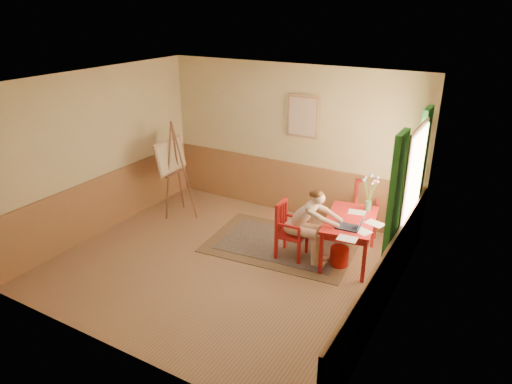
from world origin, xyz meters
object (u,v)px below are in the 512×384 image
Objects in this scene: easel at (172,160)px; chair_back at (366,207)px; chair_left at (289,230)px; laptop at (352,226)px; table at (350,224)px; figure at (307,222)px.

chair_back is at bearing 17.37° from easel.
laptop is at bearing 2.15° from chair_left.
easel reaches higher than laptop.
easel is (-3.38, -1.06, 0.61)m from chair_back.
table is 1.07× the size of figure.
figure is 2.90× the size of laptop.
chair_back is 3.60m from easel.
chair_left reaches higher than table.
easel is at bearing 174.57° from laptop.
figure reaches higher than chair_left.
chair_back is at bearing 61.46° from chair_left.
chair_left is 0.76× the size of figure.
laptop is at bearing 2.80° from figure.
figure reaches higher than table.
laptop reaches higher than chair_back.
laptop is 3.62m from easel.
chair_back is 1.45m from laptop.
table is 1.10m from chair_back.
laptop reaches higher than table.
table is 1.41× the size of chair_back.
table is 0.72× the size of easel.
chair_back is 0.51× the size of easel.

